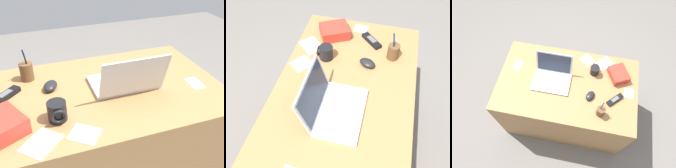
% 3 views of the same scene
% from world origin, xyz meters
% --- Properties ---
extents(ground_plane, '(6.00, 6.00, 0.00)m').
position_xyz_m(ground_plane, '(0.00, 0.00, 0.00)').
color(ground_plane, slate).
extents(desk, '(1.24, 0.74, 0.71)m').
position_xyz_m(desk, '(0.00, 0.00, 0.36)').
color(desk, '#9E7042').
rests_on(desk, ground).
extents(laptop, '(0.33, 0.28, 0.22)m').
position_xyz_m(laptop, '(-0.14, 0.02, 0.76)').
color(laptop, silver).
rests_on(laptop, desk).
extents(computer_mouse, '(0.10, 0.12, 0.04)m').
position_xyz_m(computer_mouse, '(0.22, -0.09, 0.73)').
color(computer_mouse, black).
rests_on(computer_mouse, desk).
extents(coffee_mug_white, '(0.08, 0.09, 0.09)m').
position_xyz_m(coffee_mug_white, '(0.22, 0.16, 0.76)').
color(coffee_mug_white, black).
rests_on(coffee_mug_white, desk).
extents(cordless_phone, '(0.14, 0.14, 0.03)m').
position_xyz_m(cordless_phone, '(0.43, -0.08, 0.73)').
color(cordless_phone, black).
rests_on(cordless_phone, desk).
extents(pen_holder, '(0.07, 0.07, 0.18)m').
position_xyz_m(pen_holder, '(0.32, -0.22, 0.76)').
color(pen_holder, brown).
rests_on(pen_holder, desk).
extents(snack_bag, '(0.21, 0.22, 0.07)m').
position_xyz_m(snack_bag, '(0.43, 0.16, 0.75)').
color(snack_bag, red).
rests_on(snack_bag, desk).
extents(paper_note_near_laptop, '(0.15, 0.15, 0.00)m').
position_xyz_m(paper_note_near_laptop, '(0.14, 0.29, 0.72)').
color(paper_note_near_laptop, white).
rests_on(paper_note_near_laptop, desk).
extents(paper_note_left, '(0.18, 0.18, 0.00)m').
position_xyz_m(paper_note_left, '(0.30, 0.28, 0.72)').
color(paper_note_left, white).
rests_on(paper_note_left, desk).
extents(paper_note_right, '(0.08, 0.09, 0.00)m').
position_xyz_m(paper_note_right, '(0.54, 0.01, 0.72)').
color(paper_note_right, white).
rests_on(paper_note_right, desk).
extents(paper_note_front, '(0.07, 0.11, 0.00)m').
position_xyz_m(paper_note_front, '(-0.49, 0.10, 0.72)').
color(paper_note_front, white).
rests_on(paper_note_front, desk).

